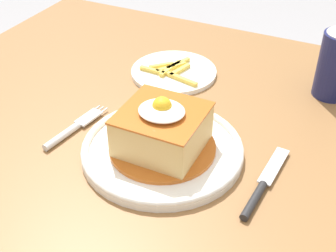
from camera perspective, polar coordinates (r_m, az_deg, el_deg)
name	(u,v)px	position (r m, az deg, el deg)	size (l,w,h in m)	color
dining_table	(212,196)	(0.80, 5.50, -8.69)	(1.21, 0.88, 0.73)	olive
main_plate	(162,149)	(0.71, -0.70, -2.87)	(0.25, 0.25, 0.02)	white
sandwich_meal	(162,131)	(0.69, -0.72, -0.57)	(0.17, 0.17, 0.09)	#B75B1E
fork	(71,130)	(0.77, -11.99, -0.48)	(0.04, 0.14, 0.01)	silver
knife	(260,190)	(0.66, 11.36, -7.79)	(0.03, 0.17, 0.01)	#262628
soda_can	(336,65)	(0.88, 20.19, 7.13)	(0.07, 0.07, 0.12)	#191E51
side_plate_fries	(174,72)	(0.92, 0.70, 6.76)	(0.17, 0.17, 0.02)	white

